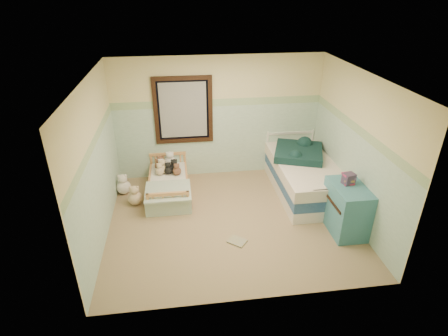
{
  "coord_description": "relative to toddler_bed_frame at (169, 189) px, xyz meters",
  "views": [
    {
      "loc": [
        -0.81,
        -5.15,
        3.72
      ],
      "look_at": [
        -0.08,
        0.35,
        0.85
      ],
      "focal_mm": 29.02,
      "sensor_mm": 36.0,
      "label": 1
    }
  ],
  "objects": [
    {
      "name": "window_blinds",
      "position": [
        0.38,
        0.72,
        1.35
      ],
      "size": [
        0.92,
        0.01,
        1.12
      ],
      "primitive_type": "cube",
      "color": "#ADADA9",
      "rests_on": "window_frame"
    },
    {
      "name": "plush_floor_cream",
      "position": [
        -0.87,
        0.11,
        0.04
      ],
      "size": [
        0.28,
        0.28,
        0.28
      ],
      "primitive_type": "sphere",
      "color": "white",
      "rests_on": "floor"
    },
    {
      "name": "wall_front",
      "position": [
        1.08,
        -2.85,
        1.15
      ],
      "size": [
        4.2,
        0.04,
        2.5
      ],
      "primitive_type": "cube",
      "color": "#D6CC86",
      "rests_on": "floor"
    },
    {
      "name": "dresser",
      "position": [
        2.91,
        -1.57,
        0.32
      ],
      "size": [
        0.52,
        0.83,
        0.83
      ],
      "primitive_type": "cube",
      "color": "teal",
      "rests_on": "floor"
    },
    {
      "name": "wall_right",
      "position": [
        3.18,
        -1.05,
        1.15
      ],
      "size": [
        0.04,
        3.6,
        2.5
      ],
      "primitive_type": "cube",
      "color": "#D6CC86",
      "rests_on": "floor"
    },
    {
      "name": "teal_blanket",
      "position": [
        2.58,
        0.01,
        0.63
      ],
      "size": [
        1.16,
        1.19,
        0.14
      ],
      "primitive_type": "cube",
      "rotation": [
        0.0,
        0.0,
        -0.34
      ],
      "color": "black",
      "rests_on": "twin_mattress"
    },
    {
      "name": "plush_bed_brown",
      "position": [
        -0.15,
        0.5,
        0.31
      ],
      "size": [
        0.18,
        0.18,
        0.18
      ],
      "primitive_type": "sphere",
      "color": "brown",
      "rests_on": "toddler_mattress"
    },
    {
      "name": "twin_boxspring",
      "position": [
        2.63,
        -0.29,
        0.23
      ],
      "size": [
        1.05,
        2.1,
        0.22
      ],
      "primitive_type": "cube",
      "color": "navy",
      "rests_on": "twin_bed_frame"
    },
    {
      "name": "twin_mattress",
      "position": [
        2.63,
        -0.29,
        0.45
      ],
      "size": [
        1.09,
        2.15,
        0.22
      ],
      "primitive_type": "cube",
      "color": "beige",
      "rests_on": "twin_boxspring"
    },
    {
      "name": "wall_left",
      "position": [
        -1.02,
        -1.05,
        1.15
      ],
      "size": [
        0.04,
        3.6,
        2.5
      ],
      "primitive_type": "cube",
      "color": "#D6CC86",
      "rests_on": "floor"
    },
    {
      "name": "ceiling",
      "position": [
        1.08,
        -1.05,
        2.41
      ],
      "size": [
        4.2,
        3.6,
        0.02
      ],
      "primitive_type": "cube",
      "color": "white",
      "rests_on": "wall_back"
    },
    {
      "name": "extra_plush_0",
      "position": [
        -0.19,
        0.45,
        0.3
      ],
      "size": [
        0.16,
        0.16,
        0.16
      ],
      "primitive_type": "sphere",
      "color": "brown",
      "rests_on": "toddler_mattress"
    },
    {
      "name": "toddler_bed_frame",
      "position": [
        0.0,
        0.0,
        0.0
      ],
      "size": [
        0.76,
        1.52,
        0.2
      ],
      "primitive_type": "cube",
      "color": "#BA7744",
      "rests_on": "floor"
    },
    {
      "name": "plush_bed_dark",
      "position": [
        0.13,
        0.28,
        0.31
      ],
      "size": [
        0.19,
        0.19,
        0.19
      ],
      "primitive_type": "sphere",
      "color": "black",
      "rests_on": "toddler_mattress"
    },
    {
      "name": "book_stack",
      "position": [
        2.91,
        -1.47,
        0.82
      ],
      "size": [
        0.21,
        0.18,
        0.18
      ],
      "primitive_type": "cube",
      "rotation": [
        0.0,
        0.0,
        0.25
      ],
      "color": "#542630",
      "rests_on": "dresser"
    },
    {
      "name": "plush_bed_white",
      "position": [
        0.05,
        0.5,
        0.34
      ],
      "size": [
        0.24,
        0.24,
        0.24
      ],
      "primitive_type": "sphere",
      "color": "silver",
      "rests_on": "toddler_mattress"
    },
    {
      "name": "window_frame",
      "position": [
        0.38,
        0.71,
        1.35
      ],
      "size": [
        1.16,
        0.06,
        1.36
      ],
      "primitive_type": "cube",
      "color": "black",
      "rests_on": "wall_back"
    },
    {
      "name": "plush_bed_tan",
      "position": [
        -0.1,
        0.28,
        0.31
      ],
      "size": [
        0.19,
        0.19,
        0.19
      ],
      "primitive_type": "sphere",
      "color": "#D4B88F",
      "rests_on": "toddler_mattress"
    },
    {
      "name": "wainscot_mint",
      "position": [
        1.08,
        0.74,
        0.65
      ],
      "size": [
        4.2,
        0.01,
        1.5
      ],
      "primitive_type": "cube",
      "color": "#94B49E",
      "rests_on": "floor"
    },
    {
      "name": "plush_floor_tan",
      "position": [
        -0.62,
        -0.32,
        0.03
      ],
      "size": [
        0.26,
        0.26,
        0.26
      ],
      "primitive_type": "sphere",
      "color": "#D4B88F",
      "rests_on": "floor"
    },
    {
      "name": "extra_plush_2",
      "position": [
        -0.16,
        0.21,
        0.3
      ],
      "size": [
        0.17,
        0.17,
        0.17
      ],
      "primitive_type": "sphere",
      "color": "#D4B88F",
      "rests_on": "toddler_mattress"
    },
    {
      "name": "extra_plush_4",
      "position": [
        -0.13,
        0.39,
        0.3
      ],
      "size": [
        0.17,
        0.17,
        0.17
      ],
      "primitive_type": "sphere",
      "color": "silver",
      "rests_on": "toddler_mattress"
    },
    {
      "name": "extra_plush_3",
      "position": [
        0.01,
        0.22,
        0.3
      ],
      "size": [
        0.17,
        0.17,
        0.17
      ],
      "primitive_type": "sphere",
      "color": "black",
      "rests_on": "toddler_mattress"
    },
    {
      "name": "wall_back",
      "position": [
        1.08,
        0.75,
        1.15
      ],
      "size": [
        4.2,
        0.04,
        2.5
      ],
      "primitive_type": "cube",
      "color": "#D6CC86",
      "rests_on": "floor"
    },
    {
      "name": "twin_bed_frame",
      "position": [
        2.63,
        -0.29,
        0.01
      ],
      "size": [
        1.05,
        2.1,
        0.22
      ],
      "primitive_type": "cube",
      "color": "white",
      "rests_on": "floor"
    },
    {
      "name": "extra_plush_1",
      "position": [
        0.18,
        0.15,
        0.3
      ],
      "size": [
        0.17,
        0.17,
        0.17
      ],
      "primitive_type": "sphere",
      "color": "brown",
      "rests_on": "toddler_mattress"
    },
    {
      "name": "floor_book",
      "position": [
        1.08,
        -1.66,
        -0.08
      ],
      "size": [
        0.35,
        0.34,
        0.03
      ],
      "primitive_type": "cube",
      "rotation": [
        0.0,
        0.0,
        -0.68
      ],
      "color": "gold",
      "rests_on": "floor"
    },
    {
      "name": "patchwork_quilt",
      "position": [
        0.0,
        -0.47,
        0.23
      ],
      "size": [
        0.82,
        0.76,
        0.03
      ],
      "primitive_type": "cube",
      "color": "#84ACCE",
      "rests_on": "toddler_mattress"
    },
    {
      "name": "red_pillow",
      "position": [
        0.25,
        -0.55,
        -0.0
      ],
      "size": [
        0.33,
        0.3,
        0.19
      ],
      "primitive_type": "cube",
      "rotation": [
        0.0,
        0.0,
        0.12
      ],
      "color": "maroon",
      "rests_on": "floor"
    },
    {
      "name": "toddler_mattress",
      "position": [
        0.0,
        0.0,
        0.16
      ],
      "size": [
        0.69,
        1.45,
        0.12
      ],
      "primitive_type": "cube",
      "color": "white",
      "rests_on": "toddler_bed_frame"
    },
    {
      "name": "border_strip",
      "position": [
        1.08,
        0.74,
        1.48
      ],
      "size": [
        4.2,
        0.01,
        0.15
      ],
      "primitive_type": "cube",
      "color": "#48824A",
      "rests_on": "wall_back"
    },
    {
      "name": "floor",
      "position": [
        1.08,
        -1.05,
        -0.11
      ],
      "size": [
        4.2,
        3.6,
        0.02
      ],
      "primitive_type": "cube",
      "color": "#977B5B",
      "rests_on": "ground"
    }
  ]
}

